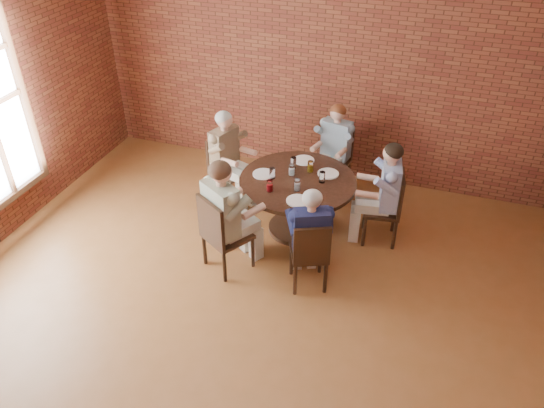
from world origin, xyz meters
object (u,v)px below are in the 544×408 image
(chair_a, at_px, (389,205))
(diner_d, at_px, (226,216))
(dining_table, at_px, (297,195))
(chair_e, at_px, (310,253))
(smartphone, at_px, (316,196))
(diner_a, at_px, (384,194))
(diner_b, at_px, (334,150))
(chair_b, at_px, (336,157))
(chair_c, at_px, (224,166))
(chair_d, at_px, (220,232))
(diner_e, at_px, (310,239))
(diner_c, at_px, (228,158))

(chair_a, relative_size, diner_d, 0.67)
(dining_table, distance_m, diner_d, 1.06)
(chair_e, relative_size, smartphone, 6.92)
(diner_a, distance_m, diner_b, 1.20)
(chair_b, distance_m, chair_e, 2.10)
(chair_c, bearing_deg, smartphone, -95.71)
(chair_a, bearing_deg, smartphone, -69.80)
(diner_b, bearing_deg, chair_b, 90.00)
(chair_a, xyz_separation_m, chair_e, (-0.66, -1.14, -0.02))
(chair_a, relative_size, diner_b, 0.73)
(dining_table, relative_size, chair_c, 1.53)
(diner_d, bearing_deg, diner_b, -79.59)
(diner_b, xyz_separation_m, chair_d, (-0.80, -2.03, -0.12))
(diner_b, height_order, diner_d, diner_d)
(chair_e, bearing_deg, chair_a, -144.17)
(diner_e, bearing_deg, chair_d, -19.42)
(diner_c, height_order, diner_e, diner_c)
(chair_d, relative_size, diner_d, 0.70)
(chair_b, xyz_separation_m, diner_b, (-0.01, -0.08, 0.14))
(chair_c, height_order, diner_c, diner_c)
(diner_c, distance_m, chair_d, 1.43)
(dining_table, relative_size, diner_e, 1.12)
(dining_table, xyz_separation_m, diner_b, (0.20, 1.05, 0.11))
(chair_b, xyz_separation_m, chair_e, (0.21, -2.09, -0.01))
(chair_a, distance_m, diner_b, 1.25)
(chair_c, height_order, diner_d, diner_d)
(diner_b, xyz_separation_m, diner_d, (-0.75, -1.95, 0.06))
(chair_b, xyz_separation_m, diner_c, (-1.28, -0.76, 0.15))
(dining_table, height_order, chair_d, chair_d)
(chair_a, bearing_deg, chair_c, -104.77)
(smartphone, bearing_deg, chair_c, 164.31)
(chair_d, height_order, smartphone, chair_d)
(diner_d, xyz_separation_m, diner_e, (0.95, -0.00, -0.07))
(diner_b, distance_m, smartphone, 1.33)
(chair_c, xyz_separation_m, diner_c, (0.08, -0.03, 0.15))
(chair_a, xyz_separation_m, chair_b, (-0.87, 0.95, -0.01))
(diner_a, height_order, diner_c, diner_a)
(diner_c, bearing_deg, smartphone, -96.01)
(diner_d, bearing_deg, dining_table, -90.00)
(chair_a, distance_m, diner_c, 2.16)
(chair_a, height_order, chair_c, chair_a)
(diner_d, bearing_deg, chair_b, -79.22)
(smartphone, bearing_deg, chair_b, 102.51)
(diner_a, bearing_deg, diner_e, -39.12)
(diner_d, xyz_separation_m, smartphone, (0.85, 0.62, 0.06))
(chair_a, distance_m, diner_a, 0.18)
(chair_d, bearing_deg, diner_c, -39.51)
(chair_e, xyz_separation_m, smartphone, (-0.13, 0.69, 0.27))
(chair_d, xyz_separation_m, chair_e, (1.03, 0.01, -0.03))
(diner_a, xyz_separation_m, diner_d, (-1.56, -1.06, 0.04))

